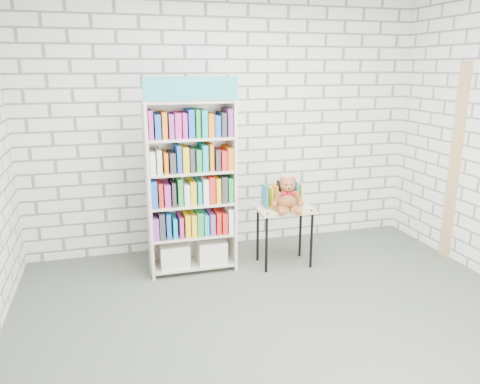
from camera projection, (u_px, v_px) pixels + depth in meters
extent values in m
plane|color=#464E42|center=(290.00, 329.00, 3.78)|extent=(4.50, 4.50, 0.00)
cube|color=silver|center=(228.00, 126.00, 5.27)|extent=(4.50, 0.02, 2.80)
cube|color=beige|center=(148.00, 191.00, 4.55)|extent=(0.03, 0.34, 1.75)
cube|color=beige|center=(232.00, 185.00, 4.77)|extent=(0.03, 0.34, 1.75)
cube|color=beige|center=(188.00, 185.00, 4.81)|extent=(0.87, 0.02, 1.75)
cube|color=teal|center=(191.00, 89.00, 4.26)|extent=(0.87, 0.02, 0.21)
cube|color=beige|center=(193.00, 264.00, 4.87)|extent=(0.81, 0.32, 0.02)
cube|color=beige|center=(192.00, 234.00, 4.78)|extent=(0.81, 0.32, 0.02)
cube|color=beige|center=(191.00, 203.00, 4.70)|extent=(0.81, 0.32, 0.02)
cube|color=beige|center=(191.00, 171.00, 4.61)|extent=(0.81, 0.32, 0.02)
cube|color=beige|center=(190.00, 138.00, 4.53)|extent=(0.81, 0.32, 0.02)
cube|color=beige|center=(189.00, 101.00, 4.44)|extent=(0.81, 0.32, 0.02)
cube|color=silver|center=(174.00, 254.00, 4.79)|extent=(0.29, 0.28, 0.23)
cube|color=silver|center=(211.00, 250.00, 4.89)|extent=(0.29, 0.28, 0.23)
cube|color=blue|center=(192.00, 223.00, 4.74)|extent=(0.81, 0.28, 0.23)
cube|color=green|center=(191.00, 191.00, 4.66)|extent=(0.81, 0.28, 0.23)
cube|color=orange|center=(190.00, 159.00, 4.57)|extent=(0.81, 0.28, 0.23)
cube|color=#BF338C|center=(189.00, 125.00, 4.48)|extent=(0.81, 0.28, 0.23)
cube|color=tan|center=(285.00, 209.00, 4.86)|extent=(0.59, 0.42, 0.03)
cylinder|color=black|center=(266.00, 245.00, 4.74)|extent=(0.03, 0.03, 0.60)
cylinder|color=black|center=(258.00, 234.00, 5.03)|extent=(0.03, 0.03, 0.60)
cylinder|color=black|center=(311.00, 241.00, 4.86)|extent=(0.03, 0.03, 0.60)
cylinder|color=black|center=(300.00, 231.00, 5.15)|extent=(0.03, 0.03, 0.60)
cylinder|color=black|center=(267.00, 214.00, 4.67)|extent=(0.04, 0.04, 0.01)
cylinder|color=black|center=(311.00, 211.00, 4.78)|extent=(0.04, 0.04, 0.01)
cube|color=teal|center=(264.00, 196.00, 4.87)|extent=(0.02, 0.18, 0.24)
cube|color=gold|center=(269.00, 195.00, 4.88)|extent=(0.02, 0.18, 0.24)
cube|color=yellow|center=(275.00, 195.00, 4.90)|extent=(0.02, 0.18, 0.24)
cube|color=black|center=(280.00, 195.00, 4.91)|extent=(0.02, 0.18, 0.24)
cube|color=white|center=(285.00, 194.00, 4.92)|extent=(0.02, 0.18, 0.24)
cube|color=#B93D20|center=(290.00, 194.00, 4.94)|extent=(0.02, 0.18, 0.24)
cube|color=teal|center=(295.00, 194.00, 4.95)|extent=(0.02, 0.18, 0.24)
cube|color=#DCE94D|center=(300.00, 193.00, 4.96)|extent=(0.02, 0.18, 0.24)
ellipsoid|color=brown|center=(287.00, 200.00, 4.77)|extent=(0.21, 0.18, 0.21)
sphere|color=brown|center=(288.00, 185.00, 4.72)|extent=(0.15, 0.15, 0.15)
sphere|color=brown|center=(282.00, 179.00, 4.71)|extent=(0.06, 0.06, 0.06)
sphere|color=brown|center=(293.00, 179.00, 4.72)|extent=(0.06, 0.06, 0.06)
sphere|color=brown|center=(289.00, 188.00, 4.67)|extent=(0.06, 0.06, 0.06)
sphere|color=black|center=(286.00, 185.00, 4.65)|extent=(0.02, 0.02, 0.02)
sphere|color=black|center=(291.00, 185.00, 4.66)|extent=(0.02, 0.02, 0.02)
sphere|color=black|center=(289.00, 189.00, 4.64)|extent=(0.02, 0.02, 0.02)
cylinder|color=brown|center=(277.00, 198.00, 4.73)|extent=(0.11, 0.10, 0.15)
cylinder|color=brown|center=(298.00, 198.00, 4.75)|extent=(0.11, 0.08, 0.15)
sphere|color=brown|center=(274.00, 204.00, 4.73)|extent=(0.06, 0.06, 0.06)
sphere|color=brown|center=(301.00, 204.00, 4.75)|extent=(0.06, 0.06, 0.06)
cylinder|color=brown|center=(283.00, 209.00, 4.68)|extent=(0.08, 0.16, 0.08)
cylinder|color=brown|center=(295.00, 209.00, 4.69)|extent=(0.13, 0.17, 0.08)
sphere|color=brown|center=(282.00, 212.00, 4.61)|extent=(0.07, 0.07, 0.07)
sphere|color=brown|center=(299.00, 212.00, 4.62)|extent=(0.07, 0.07, 0.07)
cone|color=red|center=(285.00, 193.00, 4.68)|extent=(0.07, 0.07, 0.06)
cone|color=red|center=(292.00, 193.00, 4.68)|extent=(0.07, 0.07, 0.06)
sphere|color=red|center=(289.00, 193.00, 4.68)|extent=(0.03, 0.03, 0.03)
cube|color=tan|center=(455.00, 163.00, 4.97)|extent=(0.05, 0.12, 2.10)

